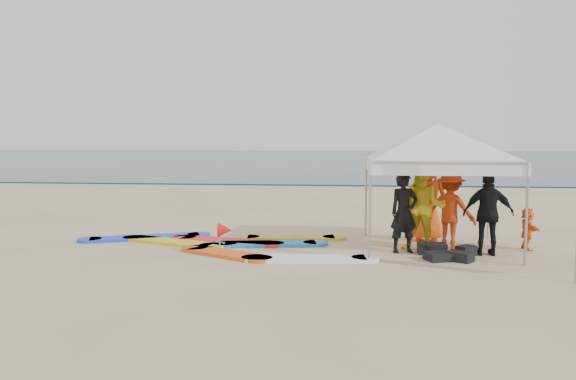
# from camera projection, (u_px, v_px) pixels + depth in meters

# --- Properties ---
(ground) EXTENTS (120.00, 120.00, 0.00)m
(ground) POSITION_uv_depth(u_px,v_px,m) (297.00, 274.00, 9.58)
(ground) COLOR beige
(ground) RESTS_ON ground
(ocean) EXTENTS (160.00, 84.00, 0.08)m
(ocean) POSITION_uv_depth(u_px,v_px,m) (343.00, 158.00, 68.97)
(ocean) COLOR #0C2633
(ocean) RESTS_ON ground
(shoreline_foam) EXTENTS (160.00, 1.20, 0.01)m
(shoreline_foam) POSITION_uv_depth(u_px,v_px,m) (332.00, 186.00, 27.60)
(shoreline_foam) COLOR silver
(shoreline_foam) RESTS_ON ground
(person_black_a) EXTENTS (0.70, 0.58, 1.63)m
(person_black_a) POSITION_uv_depth(u_px,v_px,m) (404.00, 213.00, 11.31)
(person_black_a) COLOR black
(person_black_a) RESTS_ON ground
(person_yellow) EXTENTS (1.01, 0.86, 1.82)m
(person_yellow) POSITION_uv_depth(u_px,v_px,m) (423.00, 207.00, 11.43)
(person_yellow) COLOR yellow
(person_yellow) RESTS_ON ground
(person_orange_a) EXTENTS (1.23, 1.04, 1.64)m
(person_orange_a) POSITION_uv_depth(u_px,v_px,m) (450.00, 210.00, 11.75)
(person_orange_a) COLOR red
(person_orange_a) RESTS_ON ground
(person_black_b) EXTENTS (0.98, 0.41, 1.66)m
(person_black_b) POSITION_uv_depth(u_px,v_px,m) (488.00, 214.00, 11.04)
(person_black_b) COLOR black
(person_black_b) RESTS_ON ground
(person_orange_b) EXTENTS (0.99, 0.71, 1.87)m
(person_orange_b) POSITION_uv_depth(u_px,v_px,m) (427.00, 200.00, 12.61)
(person_orange_b) COLOR #EB5614
(person_orange_b) RESTS_ON ground
(person_seated) EXTENTS (0.26, 0.82, 0.89)m
(person_seated) POSITION_uv_depth(u_px,v_px,m) (527.00, 229.00, 11.62)
(person_seated) COLOR orange
(person_seated) RESTS_ON ground
(canopy_tent) EXTENTS (3.96, 3.96, 2.99)m
(canopy_tent) POSITION_uv_depth(u_px,v_px,m) (438.00, 124.00, 11.51)
(canopy_tent) COLOR #A5A5A8
(canopy_tent) RESTS_ON ground
(marker_pennant) EXTENTS (0.28, 0.28, 0.64)m
(marker_pennant) POSITION_uv_depth(u_px,v_px,m) (225.00, 230.00, 11.11)
(marker_pennant) COLOR #A5A5A8
(marker_pennant) RESTS_ON ground
(gear_pile) EXTENTS (1.15, 1.07, 0.22)m
(gear_pile) POSITION_uv_depth(u_px,v_px,m) (445.00, 253.00, 10.90)
(gear_pile) COLOR black
(gear_pile) RESTS_ON ground
(surfboard_spread) EXTENTS (6.24, 2.97, 0.07)m
(surfboard_spread) POSITION_uv_depth(u_px,v_px,m) (230.00, 244.00, 12.10)
(surfboard_spread) COLOR #F05614
(surfboard_spread) RESTS_ON ground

